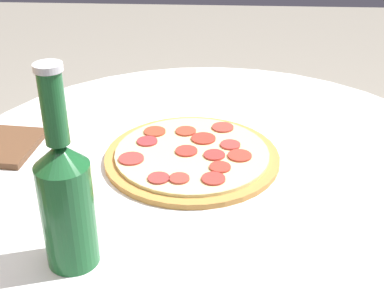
% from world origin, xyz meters
% --- Properties ---
extents(table, '(0.93, 0.93, 0.73)m').
position_xyz_m(table, '(0.00, 0.00, 0.52)').
color(table, white).
rests_on(table, ground_plane).
extents(pizza, '(0.30, 0.30, 0.02)m').
position_xyz_m(pizza, '(0.01, 0.04, 0.74)').
color(pizza, '#B77F3D').
rests_on(pizza, table).
extents(beer_bottle, '(0.07, 0.07, 0.27)m').
position_xyz_m(beer_bottle, '(-0.25, 0.18, 0.83)').
color(beer_bottle, '#195628').
rests_on(beer_bottle, table).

